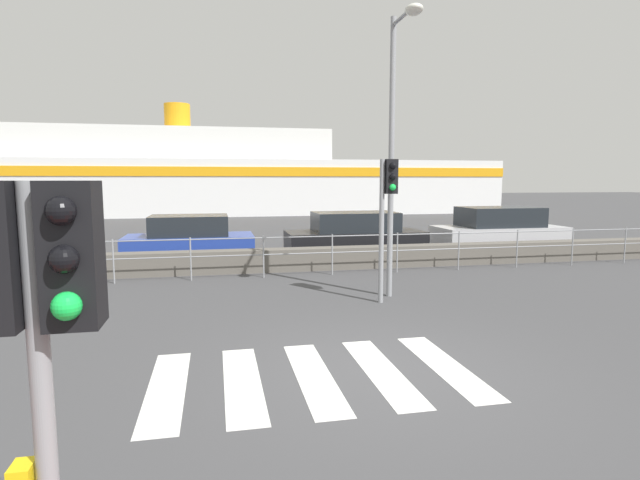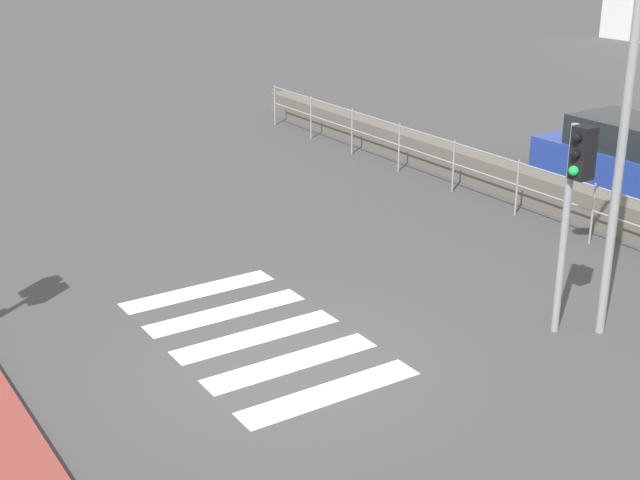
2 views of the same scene
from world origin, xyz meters
name	(u,v)px [view 2 (image 2 of 2)]	position (x,y,z in m)	size (l,w,h in m)	color
ground_plane	(291,363)	(0.00, 0.00, 0.00)	(160.00, 160.00, 0.00)	#424244
crosswalk	(256,336)	(-0.89, 0.00, 0.00)	(4.05, 2.40, 0.01)	silver
harbor_fence	(637,218)	(0.00, 6.59, 0.71)	(23.40, 0.04, 1.08)	gray
traffic_light_far	(575,184)	(1.29, 3.50, 2.12)	(0.34, 0.32, 2.89)	gray
streetlamp	(617,69)	(1.54, 3.73, 3.61)	(0.32, 1.33, 5.75)	gray
parked_car_blue	(630,157)	(-2.88, 10.00, 0.59)	(3.92, 1.79, 1.38)	#233D9E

